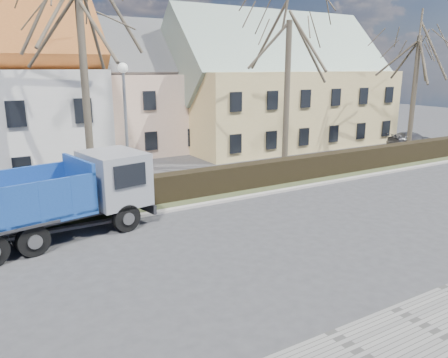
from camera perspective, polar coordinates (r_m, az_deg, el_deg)
ground at (r=15.88m, az=-1.73°, el=-9.07°), size 120.00×120.00×0.00m
curb_far at (r=19.76m, az=-8.20°, el=-4.24°), size 80.00×0.30×0.12m
grass_strip at (r=21.18m, az=-9.86°, el=-3.05°), size 80.00×3.00×0.10m
hedge at (r=20.83m, az=-9.73°, el=-1.62°), size 60.00×0.90×1.30m
building_pink at (r=34.65m, az=-12.16°, el=10.24°), size 10.80×8.80×8.00m
building_yellow at (r=37.68m, az=7.27°, el=11.13°), size 18.80×10.80×8.50m
tree_1 at (r=21.86m, az=-17.86°, el=13.73°), size 9.20×9.20×12.65m
tree_2 at (r=27.24m, az=8.27°, el=12.52°), size 8.00×8.00×11.00m
tree_3 at (r=35.98m, az=23.69°, el=11.47°), size 7.60×7.60×10.45m
dump_truck at (r=17.48m, az=-22.39°, el=-2.55°), size 8.19×4.27×3.12m
streetlight at (r=21.00m, az=-12.61°, el=5.78°), size 0.52×0.52×6.60m
parked_car_a at (r=24.76m, az=-23.80°, el=-0.12°), size 4.00×2.38×1.28m
parked_car_b at (r=38.72m, az=23.28°, el=4.75°), size 4.40×2.26×1.22m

